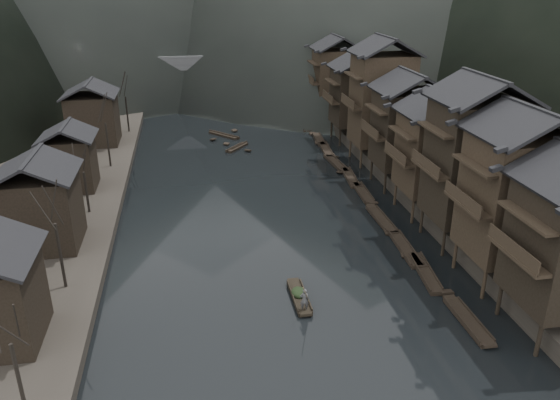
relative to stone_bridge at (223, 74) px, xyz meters
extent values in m
plane|color=black|center=(0.00, -72.00, -5.11)|extent=(300.00, 300.00, 0.00)
cube|color=#2D2823|center=(35.00, -32.00, -4.21)|extent=(40.00, 200.00, 1.80)
cylinder|color=black|center=(14.20, -82.40, -3.81)|extent=(0.30, 0.30, 2.90)
cylinder|color=black|center=(14.20, -77.60, -3.81)|extent=(0.30, 0.30, 2.90)
cylinder|color=black|center=(16.95, -77.60, -3.81)|extent=(0.30, 0.30, 2.90)
cube|color=black|center=(13.30, -80.00, 1.19)|extent=(1.20, 5.70, 0.25)
cylinder|color=black|center=(14.20, -75.40, -3.81)|extent=(0.30, 0.30, 2.90)
cylinder|color=black|center=(14.20, -70.60, -3.81)|extent=(0.30, 0.30, 2.90)
cylinder|color=black|center=(16.95, -75.40, -3.81)|extent=(0.30, 0.30, 2.90)
cylinder|color=black|center=(16.95, -70.60, -3.81)|extent=(0.30, 0.30, 2.90)
cube|color=black|center=(17.30, -73.00, 2.31)|extent=(7.00, 6.00, 9.63)
cube|color=black|center=(13.30, -73.00, 1.83)|extent=(1.20, 5.70, 0.25)
cylinder|color=black|center=(14.20, -68.40, -3.81)|extent=(0.30, 0.30, 2.90)
cylinder|color=black|center=(14.20, -63.60, -3.81)|extent=(0.30, 0.30, 2.90)
cylinder|color=black|center=(16.95, -68.40, -3.81)|extent=(0.30, 0.30, 2.90)
cylinder|color=black|center=(16.95, -63.60, -3.81)|extent=(0.30, 0.30, 2.90)
cube|color=black|center=(17.30, -66.00, 2.85)|extent=(7.00, 6.00, 10.71)
cube|color=black|center=(13.30, -66.00, 2.31)|extent=(1.20, 5.70, 0.25)
cylinder|color=black|center=(14.20, -61.40, -3.81)|extent=(0.30, 0.30, 2.90)
cylinder|color=black|center=(14.20, -56.60, -3.81)|extent=(0.30, 0.30, 2.90)
cylinder|color=black|center=(16.95, -61.40, -3.81)|extent=(0.30, 0.30, 2.90)
cylinder|color=black|center=(16.95, -56.60, -3.81)|extent=(0.30, 0.30, 2.90)
cube|color=black|center=(17.30, -59.00, 1.43)|extent=(7.00, 6.00, 7.88)
cube|color=black|center=(13.30, -59.00, 1.04)|extent=(1.20, 5.70, 0.25)
cylinder|color=black|center=(14.20, -53.40, -3.81)|extent=(0.30, 0.30, 2.90)
cylinder|color=black|center=(14.20, -48.60, -3.81)|extent=(0.30, 0.30, 2.90)
cylinder|color=black|center=(16.95, -53.40, -3.81)|extent=(0.30, 0.30, 2.90)
cylinder|color=black|center=(16.95, -48.60, -3.81)|extent=(0.30, 0.30, 2.90)
cube|color=black|center=(17.30, -51.00, 1.77)|extent=(7.00, 6.00, 8.55)
cube|color=black|center=(13.30, -51.00, 1.34)|extent=(1.20, 5.70, 0.25)
cylinder|color=black|center=(14.20, -44.40, -3.81)|extent=(0.30, 0.30, 2.90)
cylinder|color=black|center=(14.20, -39.60, -3.81)|extent=(0.30, 0.30, 2.90)
cylinder|color=black|center=(16.95, -44.40, -3.81)|extent=(0.30, 0.30, 2.90)
cylinder|color=black|center=(16.95, -39.60, -3.81)|extent=(0.30, 0.30, 2.90)
cube|color=black|center=(17.30, -42.00, 3.18)|extent=(7.00, 6.00, 11.39)
cube|color=black|center=(13.30, -42.00, 2.62)|extent=(1.20, 5.70, 0.25)
cylinder|color=black|center=(14.20, -34.40, -3.81)|extent=(0.30, 0.30, 2.90)
cylinder|color=black|center=(14.20, -29.60, -3.81)|extent=(0.30, 0.30, 2.90)
cylinder|color=black|center=(16.95, -34.40, -3.81)|extent=(0.30, 0.30, 2.90)
cylinder|color=black|center=(16.95, -29.60, -3.81)|extent=(0.30, 0.30, 2.90)
cube|color=black|center=(17.30, -32.00, 1.52)|extent=(7.00, 6.00, 8.06)
cube|color=black|center=(13.30, -32.00, 1.12)|extent=(1.20, 5.70, 0.25)
cylinder|color=black|center=(14.20, -22.40, -3.81)|extent=(0.30, 0.30, 2.90)
cylinder|color=black|center=(14.20, -17.60, -3.81)|extent=(0.30, 0.30, 2.90)
cylinder|color=black|center=(16.95, -22.40, -3.81)|extent=(0.30, 0.30, 2.90)
cylinder|color=black|center=(16.95, -17.60, -3.81)|extent=(0.30, 0.30, 2.90)
cube|color=black|center=(17.30, -20.00, 2.10)|extent=(7.00, 6.00, 9.21)
cube|color=black|center=(13.30, -20.00, 1.64)|extent=(1.20, 5.70, 0.25)
cube|color=black|center=(-20.50, -62.00, -0.66)|extent=(6.00, 6.00, 6.50)
cube|color=black|center=(-20.50, -48.00, -1.01)|extent=(5.00, 5.00, 5.80)
cube|color=black|center=(-20.50, -30.00, -0.51)|extent=(6.50, 6.50, 6.80)
cylinder|color=black|center=(-17.00, -82.87, -1.69)|extent=(0.24, 0.24, 4.44)
cylinder|color=black|center=(-17.00, -69.76, -1.23)|extent=(0.24, 0.24, 5.36)
cylinder|color=black|center=(-17.00, -55.23, -1.78)|extent=(0.24, 0.24, 4.27)
cylinder|color=black|center=(-17.00, -40.96, -1.14)|extent=(0.24, 0.24, 5.53)
cylinder|color=black|center=(-17.00, -24.63, -1.26)|extent=(0.24, 0.24, 5.30)
cube|color=black|center=(11.56, -78.25, -4.96)|extent=(1.11, 5.89, 0.30)
cube|color=black|center=(11.56, -78.25, -4.78)|extent=(1.17, 5.77, 0.10)
cube|color=black|center=(11.55, -75.42, -4.82)|extent=(0.94, 0.73, 0.32)
cube|color=black|center=(11.56, -81.07, -4.82)|extent=(0.94, 0.73, 0.32)
cube|color=black|center=(11.35, -71.25, -4.96)|extent=(1.90, 6.76, 0.30)
cube|color=black|center=(11.35, -71.25, -4.78)|extent=(1.94, 6.64, 0.10)
cube|color=black|center=(10.96, -68.06, -4.82)|extent=(1.03, 0.93, 0.34)
cube|color=black|center=(11.73, -74.43, -4.82)|extent=(1.03, 0.93, 0.34)
cube|color=black|center=(11.29, -66.85, -4.96)|extent=(1.52, 7.09, 0.30)
cube|color=black|center=(11.29, -66.85, -4.78)|extent=(1.56, 6.96, 0.10)
cube|color=black|center=(11.09, -63.48, -4.82)|extent=(0.98, 0.92, 0.35)
cube|color=black|center=(11.50, -70.22, -4.82)|extent=(0.98, 0.92, 0.35)
cube|color=black|center=(11.32, -60.47, -4.96)|extent=(1.14, 6.80, 0.30)
cube|color=black|center=(11.32, -60.47, -4.78)|extent=(1.20, 6.67, 0.10)
cube|color=black|center=(11.34, -57.21, -4.82)|extent=(0.94, 0.84, 0.35)
cube|color=black|center=(11.30, -63.73, -4.82)|extent=(0.94, 0.84, 0.35)
cube|color=black|center=(11.73, -53.10, -4.96)|extent=(1.45, 6.49, 0.30)
cube|color=black|center=(11.73, -53.10, -4.78)|extent=(1.50, 6.37, 0.10)
cube|color=black|center=(11.57, -50.02, -4.82)|extent=(0.98, 0.84, 0.34)
cube|color=black|center=(11.90, -56.19, -4.82)|extent=(0.98, 0.84, 0.34)
cube|color=black|center=(11.76, -47.96, -4.96)|extent=(1.75, 6.90, 0.30)
cube|color=black|center=(11.76, -47.96, -4.78)|extent=(1.80, 6.76, 0.10)
cube|color=black|center=(11.44, -44.70, -4.82)|extent=(1.01, 0.92, 0.35)
cube|color=black|center=(12.07, -51.22, -4.82)|extent=(1.01, 0.92, 0.35)
cube|color=black|center=(11.43, -42.58, -4.96)|extent=(1.69, 7.10, 0.30)
cube|color=black|center=(11.43, -42.58, -4.78)|extent=(1.74, 6.96, 0.10)
cube|color=black|center=(11.71, -39.22, -4.82)|extent=(1.00, 0.94, 0.35)
cube|color=black|center=(11.14, -45.94, -4.82)|extent=(1.00, 0.94, 0.35)
cube|color=black|center=(11.62, -36.43, -4.96)|extent=(1.74, 7.28, 0.30)
cube|color=black|center=(11.62, -36.43, -4.78)|extent=(1.78, 7.14, 0.10)
cube|color=black|center=(11.32, -32.98, -4.82)|extent=(1.01, 0.96, 0.36)
cube|color=black|center=(11.93, -39.88, -4.82)|extent=(1.01, 0.96, 0.36)
cube|color=black|center=(11.85, -31.13, -4.96)|extent=(1.60, 6.50, 0.30)
cube|color=black|center=(11.85, -31.13, -4.78)|extent=(1.65, 6.38, 0.10)
cube|color=black|center=(11.61, -28.05, -4.82)|extent=(0.99, 0.86, 0.34)
cube|color=black|center=(12.10, -34.21, -4.82)|extent=(0.99, 0.86, 0.34)
cube|color=black|center=(11.29, -23.36, -4.96)|extent=(1.55, 6.76, 0.30)
cube|color=black|center=(11.29, -23.36, -4.78)|extent=(1.59, 6.63, 0.10)
cube|color=black|center=(11.07, -20.15, -4.82)|extent=(0.99, 0.88, 0.34)
cube|color=black|center=(11.50, -26.56, -4.82)|extent=(0.99, 0.88, 0.34)
cube|color=black|center=(12.31, -17.82, -4.96)|extent=(1.19, 6.51, 0.30)
cube|color=black|center=(12.31, -17.82, -4.78)|extent=(1.25, 6.38, 0.10)
cube|color=black|center=(12.26, -14.71, -4.82)|extent=(0.95, 0.81, 0.34)
cube|color=black|center=(12.35, -20.94, -4.82)|extent=(0.95, 0.81, 0.34)
cube|color=black|center=(11.96, -11.26, -4.96)|extent=(1.61, 7.73, 0.30)
cube|color=black|center=(11.96, -11.26, -4.78)|extent=(1.65, 7.59, 0.10)
cube|color=black|center=(11.71, -7.59, -4.82)|extent=(1.00, 1.00, 0.37)
cube|color=black|center=(12.20, -14.94, -4.82)|extent=(1.00, 1.00, 0.37)
cube|color=black|center=(-0.72, -33.15, -4.96)|extent=(3.65, 4.41, 0.30)
cube|color=black|center=(-0.72, -33.15, -4.78)|extent=(3.63, 4.37, 0.10)
cube|color=black|center=(-2.09, -31.31, -4.82)|extent=(1.04, 0.99, 0.29)
cube|color=black|center=(0.65, -34.98, -4.82)|extent=(1.04, 0.99, 0.29)
cube|color=black|center=(-2.05, -26.36, -4.96)|extent=(4.55, 5.19, 0.30)
cube|color=black|center=(-2.05, -26.36, -4.78)|extent=(4.51, 5.13, 0.10)
cube|color=black|center=(-0.24, -24.18, -4.82)|extent=(1.12, 1.11, 0.32)
cube|color=black|center=(-3.87, -28.55, -4.82)|extent=(1.12, 1.11, 0.32)
cube|color=#4C4C4F|center=(0.00, 0.00, 2.09)|extent=(40.00, 6.00, 1.60)
cube|color=#4C4C4F|center=(0.00, -2.70, 3.39)|extent=(40.00, 0.50, 1.00)
cube|color=#4C4C4F|center=(0.00, 2.70, 3.39)|extent=(40.00, 0.50, 1.00)
cube|color=#4C4C4F|center=(-14.00, 0.00, -1.91)|extent=(3.20, 6.00, 6.40)
cube|color=#4C4C4F|center=(-4.50, 0.00, -1.91)|extent=(3.20, 6.00, 6.40)
cube|color=#4C4C4F|center=(4.50, 0.00, -1.91)|extent=(3.20, 6.00, 6.40)
cube|color=#4C4C4F|center=(14.00, 0.00, -1.91)|extent=(3.20, 6.00, 6.40)
cube|color=black|center=(0.19, -73.13, -4.96)|extent=(1.05, 4.83, 0.30)
cube|color=black|center=(0.19, -73.13, -4.78)|extent=(1.11, 4.73, 0.10)
cube|color=black|center=(0.19, -70.81, -4.82)|extent=(0.89, 0.60, 0.30)
cube|color=black|center=(0.19, -75.44, -4.82)|extent=(0.89, 0.60, 0.30)
ellipsoid|color=black|center=(0.19, -72.89, -4.32)|extent=(1.15, 1.51, 0.69)
imported|color=#4C4C4E|center=(0.19, -74.96, -3.76)|extent=(0.71, 0.51, 1.83)
cylinder|color=#8C7A51|center=(0.39, -74.96, -1.17)|extent=(1.25, 2.55, 3.34)
camera|label=1|loc=(-7.40, -108.35, 18.24)|focal=35.00mm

